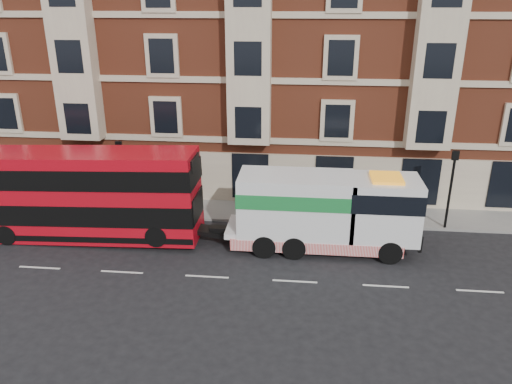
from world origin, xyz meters
TOP-DOWN VIEW (x-y plane):
  - ground at (0.00, 0.00)m, footprint 120.00×120.00m
  - sidewalk at (0.00, 7.50)m, footprint 90.00×3.00m
  - victorian_terrace at (0.50, 15.00)m, footprint 45.00×12.00m
  - lamp_post_west at (-6.00, 6.20)m, footprint 0.35×0.15m
  - lamp_post_east at (12.00, 6.20)m, footprint 0.35×0.15m
  - double_decker_bus at (-6.87, 3.32)m, footprint 11.65×2.67m
  - tow_truck at (5.19, 3.32)m, footprint 9.33×2.76m
  - pedestrian at (-10.58, 6.54)m, footprint 0.64×0.50m

SIDE VIEW (x-z plane):
  - ground at x=0.00m, z-range 0.00..0.00m
  - sidewalk at x=0.00m, z-range 0.00..0.15m
  - pedestrian at x=-10.58m, z-range 0.15..1.72m
  - tow_truck at x=5.19m, z-range 0.12..4.00m
  - double_decker_bus at x=-6.87m, z-range 0.14..4.86m
  - lamp_post_west at x=-6.00m, z-range 0.50..4.85m
  - lamp_post_east at x=12.00m, z-range 0.50..4.85m
  - victorian_terrace at x=0.50m, z-range -0.13..20.27m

